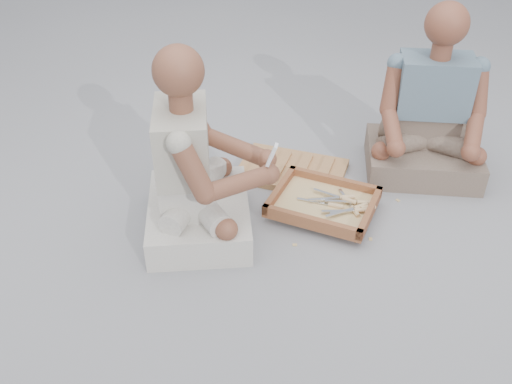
% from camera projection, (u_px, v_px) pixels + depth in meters
% --- Properties ---
extents(ground, '(60.00, 60.00, 0.00)m').
position_uv_depth(ground, '(258.00, 266.00, 2.41)').
color(ground, gray).
rests_on(ground, ground).
extents(carved_panel, '(0.57, 0.41, 0.04)m').
position_uv_depth(carved_panel, '(292.00, 171.00, 2.97)').
color(carved_panel, brown).
rests_on(carved_panel, ground).
extents(tool_tray, '(0.53, 0.46, 0.06)m').
position_uv_depth(tool_tray, '(323.00, 203.00, 2.68)').
color(tool_tray, brown).
rests_on(tool_tray, carved_panel).
extents(chisel_0, '(0.12, 0.20, 0.02)m').
position_uv_depth(chisel_0, '(353.00, 209.00, 2.63)').
color(chisel_0, silver).
rests_on(chisel_0, tool_tray).
extents(chisel_1, '(0.22, 0.04, 0.02)m').
position_uv_depth(chisel_1, '(331.00, 205.00, 2.66)').
color(chisel_1, silver).
rests_on(chisel_1, tool_tray).
extents(chisel_2, '(0.21, 0.09, 0.02)m').
position_uv_depth(chisel_2, '(345.00, 199.00, 2.67)').
color(chisel_2, silver).
rests_on(chisel_2, tool_tray).
extents(chisel_3, '(0.22, 0.05, 0.02)m').
position_uv_depth(chisel_3, '(360.00, 202.00, 2.65)').
color(chisel_3, silver).
rests_on(chisel_3, tool_tray).
extents(chisel_4, '(0.21, 0.09, 0.02)m').
position_uv_depth(chisel_4, '(342.00, 197.00, 2.69)').
color(chisel_4, silver).
rests_on(chisel_4, tool_tray).
extents(chisel_5, '(0.22, 0.07, 0.02)m').
position_uv_depth(chisel_5, '(357.00, 210.00, 2.61)').
color(chisel_5, silver).
rests_on(chisel_5, tool_tray).
extents(chisel_6, '(0.19, 0.15, 0.02)m').
position_uv_depth(chisel_6, '(357.00, 208.00, 2.62)').
color(chisel_6, silver).
rests_on(chisel_6, tool_tray).
extents(chisel_7, '(0.21, 0.11, 0.02)m').
position_uv_depth(chisel_7, '(364.00, 208.00, 2.62)').
color(chisel_7, silver).
rests_on(chisel_7, tool_tray).
extents(wood_chip_0, '(0.02, 0.02, 0.00)m').
position_uv_depth(wood_chip_0, '(385.00, 175.00, 2.97)').
color(wood_chip_0, '#D7BE7F').
rests_on(wood_chip_0, ground).
extents(wood_chip_1, '(0.02, 0.02, 0.00)m').
position_uv_depth(wood_chip_1, '(336.00, 198.00, 2.80)').
color(wood_chip_1, '#D7BE7F').
rests_on(wood_chip_1, ground).
extents(wood_chip_2, '(0.02, 0.02, 0.00)m').
position_uv_depth(wood_chip_2, '(351.00, 194.00, 2.83)').
color(wood_chip_2, '#D7BE7F').
rests_on(wood_chip_2, ground).
extents(wood_chip_3, '(0.02, 0.02, 0.00)m').
position_uv_depth(wood_chip_3, '(372.00, 176.00, 2.96)').
color(wood_chip_3, '#D7BE7F').
rests_on(wood_chip_3, ground).
extents(wood_chip_4, '(0.02, 0.02, 0.00)m').
position_uv_depth(wood_chip_4, '(243.00, 238.00, 2.56)').
color(wood_chip_4, '#D7BE7F').
rests_on(wood_chip_4, ground).
extents(wood_chip_5, '(0.02, 0.02, 0.00)m').
position_uv_depth(wood_chip_5, '(375.00, 194.00, 2.83)').
color(wood_chip_5, '#D7BE7F').
rests_on(wood_chip_5, ground).
extents(wood_chip_6, '(0.02, 0.02, 0.00)m').
position_uv_depth(wood_chip_6, '(303.00, 217.00, 2.68)').
color(wood_chip_6, '#D7BE7F').
rests_on(wood_chip_6, ground).
extents(wood_chip_7, '(0.02, 0.02, 0.00)m').
position_uv_depth(wood_chip_7, '(336.00, 228.00, 2.61)').
color(wood_chip_7, '#D7BE7F').
rests_on(wood_chip_7, ground).
extents(wood_chip_8, '(0.02, 0.02, 0.00)m').
position_uv_depth(wood_chip_8, '(278.00, 166.00, 3.04)').
color(wood_chip_8, '#D7BE7F').
rests_on(wood_chip_8, ground).
extents(wood_chip_9, '(0.02, 0.02, 0.00)m').
position_uv_depth(wood_chip_9, '(371.00, 239.00, 2.55)').
color(wood_chip_9, '#D7BE7F').
rests_on(wood_chip_9, ground).
extents(wood_chip_10, '(0.02, 0.02, 0.00)m').
position_uv_depth(wood_chip_10, '(378.00, 190.00, 2.86)').
color(wood_chip_10, '#D7BE7F').
rests_on(wood_chip_10, ground).
extents(wood_chip_11, '(0.02, 0.02, 0.00)m').
position_uv_depth(wood_chip_11, '(344.00, 222.00, 2.65)').
color(wood_chip_11, '#D7BE7F').
rests_on(wood_chip_11, ground).
extents(wood_chip_12, '(0.02, 0.02, 0.00)m').
position_uv_depth(wood_chip_12, '(290.00, 197.00, 2.81)').
color(wood_chip_12, '#D7BE7F').
rests_on(wood_chip_12, ground).
extents(wood_chip_13, '(0.02, 0.02, 0.00)m').
position_uv_depth(wood_chip_13, '(398.00, 200.00, 2.79)').
color(wood_chip_13, '#D7BE7F').
rests_on(wood_chip_13, ground).
extents(wood_chip_14, '(0.02, 0.02, 0.00)m').
position_uv_depth(wood_chip_14, '(334.00, 188.00, 2.87)').
color(wood_chip_14, '#D7BE7F').
rests_on(wood_chip_14, ground).
extents(wood_chip_15, '(0.02, 0.02, 0.00)m').
position_uv_depth(wood_chip_15, '(295.00, 245.00, 2.52)').
color(wood_chip_15, '#D7BE7F').
rests_on(wood_chip_15, ground).
extents(craftsman, '(0.65, 0.67, 0.88)m').
position_uv_depth(craftsman, '(195.00, 174.00, 2.44)').
color(craftsman, beige).
rests_on(craftsman, ground).
extents(companion, '(0.61, 0.51, 0.87)m').
position_uv_depth(companion, '(429.00, 120.00, 2.85)').
color(companion, '#766455').
rests_on(companion, ground).
extents(mobile_phone, '(0.05, 0.04, 0.10)m').
position_uv_depth(mobile_phone, '(272.00, 155.00, 2.35)').
color(mobile_phone, white).
rests_on(mobile_phone, craftsman).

